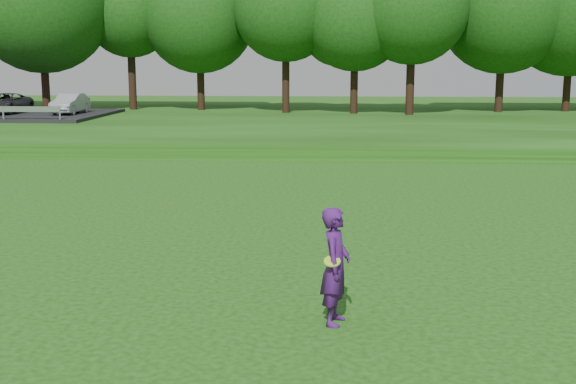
{
  "coord_description": "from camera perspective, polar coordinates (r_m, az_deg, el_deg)",
  "views": [
    {
      "loc": [
        1.99,
        -9.25,
        3.99
      ],
      "look_at": [
        0.98,
        5.31,
        1.3
      ],
      "focal_mm": 45.0,
      "sensor_mm": 36.0,
      "label": 1
    }
  ],
  "objects": [
    {
      "name": "ground",
      "position": [
        10.27,
        -7.72,
        -12.52
      ],
      "size": [
        140.0,
        140.0,
        0.0
      ],
      "primitive_type": "plane",
      "color": "#183E0C",
      "rests_on": "ground"
    },
    {
      "name": "berm",
      "position": [
        43.46,
        1.33,
        5.58
      ],
      "size": [
        130.0,
        30.0,
        0.6
      ],
      "primitive_type": "cube",
      "color": "#183E0C",
      "rests_on": "ground"
    },
    {
      "name": "walking_path",
      "position": [
        29.59,
        0.07,
        2.74
      ],
      "size": [
        130.0,
        1.6,
        0.04
      ],
      "primitive_type": "cube",
      "color": "gray",
      "rests_on": "ground"
    },
    {
      "name": "woman",
      "position": [
        11.0,
        3.78,
        -5.86
      ],
      "size": [
        0.55,
        0.73,
        1.81
      ],
      "color": "#471665",
      "rests_on": "ground"
    }
  ]
}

